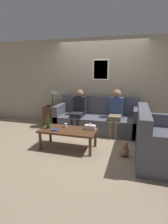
{
  "coord_description": "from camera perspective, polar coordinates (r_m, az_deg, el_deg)",
  "views": [
    {
      "loc": [
        0.98,
        -4.14,
        1.67
      ],
      "look_at": [
        -0.18,
        -0.15,
        0.69
      ],
      "focal_mm": 28.0,
      "sensor_mm": 36.0,
      "label": 1
    }
  ],
  "objects": [
    {
      "name": "wine_bottle",
      "position": [
        3.94,
        -11.62,
        -3.58
      ],
      "size": [
        0.08,
        0.08,
        0.31
      ],
      "color": "#19421E",
      "rests_on": "coffee_table"
    },
    {
      "name": "ground_plane",
      "position": [
        4.57,
        2.68,
        -8.15
      ],
      "size": [
        16.0,
        16.0,
        0.0
      ],
      "primitive_type": "plane",
      "color": "gray"
    },
    {
      "name": "person_right",
      "position": [
        4.67,
        10.35,
        0.49
      ],
      "size": [
        0.34,
        0.63,
        1.19
      ],
      "color": "#756651",
      "rests_on": "ground_plane"
    },
    {
      "name": "drinking_glass",
      "position": [
        3.94,
        -6.01,
        -4.39
      ],
      "size": [
        0.07,
        0.07,
        0.1
      ],
      "color": "silver",
      "rests_on": "coffee_table"
    },
    {
      "name": "side_table_with_lamp",
      "position": [
        5.39,
        -10.48,
        -0.51
      ],
      "size": [
        0.45,
        0.41,
        1.12
      ],
      "color": "#4C2D19",
      "rests_on": "ground_plane"
    },
    {
      "name": "couch_main",
      "position": [
        4.98,
        4.19,
        -2.43
      ],
      "size": [
        2.26,
        0.91,
        0.96
      ],
      "color": "#4C4C56",
      "rests_on": "ground_plane"
    },
    {
      "name": "wall_back",
      "position": [
        5.26,
        5.46,
        9.23
      ],
      "size": [
        9.0,
        0.08,
        2.6
      ],
      "color": "#9E937F",
      "rests_on": "ground_plane"
    },
    {
      "name": "person_left",
      "position": [
        4.88,
        -1.77,
        0.95
      ],
      "size": [
        0.34,
        0.61,
        1.16
      ],
      "color": "black",
      "rests_on": "ground_plane"
    },
    {
      "name": "coffee_table",
      "position": [
        3.84,
        -5.2,
        -6.49
      ],
      "size": [
        1.23,
        0.59,
        0.43
      ],
      "color": "#4C2D19",
      "rests_on": "ground_plane"
    },
    {
      "name": "tissue_box",
      "position": [
        3.79,
        2.03,
        -4.97
      ],
      "size": [
        0.23,
        0.12,
        0.15
      ],
      "color": "silver",
      "rests_on": "coffee_table"
    },
    {
      "name": "book_stack",
      "position": [
        3.8,
        -9.52,
        -5.8
      ],
      "size": [
        0.15,
        0.1,
        0.02
      ],
      "color": "navy",
      "rests_on": "coffee_table"
    },
    {
      "name": "couch_side",
      "position": [
        3.71,
        22.92,
        -9.07
      ],
      "size": [
        0.91,
        1.6,
        0.96
      ],
      "rotation": [
        0.0,
        0.0,
        1.57
      ],
      "color": "#4C4C56",
      "rests_on": "ground_plane"
    },
    {
      "name": "teddy_bear",
      "position": [
        3.67,
        13.04,
        -11.86
      ],
      "size": [
        0.2,
        0.2,
        0.31
      ],
      "color": "#A87A51",
      "rests_on": "ground_plane"
    }
  ]
}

